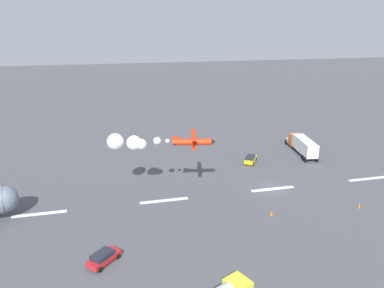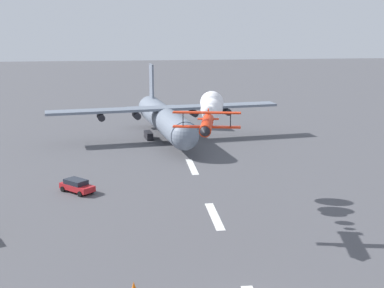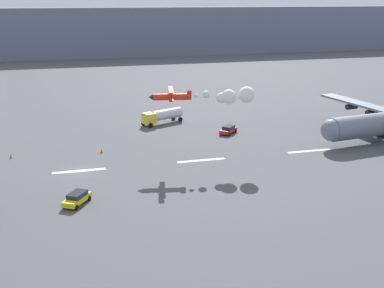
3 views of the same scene
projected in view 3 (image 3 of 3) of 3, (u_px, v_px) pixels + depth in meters
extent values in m
plane|color=#4C4C51|center=(79.00, 171.00, 76.46)|extent=(440.00, 440.00, 0.00)
cube|color=white|center=(79.00, 171.00, 76.45)|extent=(8.00, 0.90, 0.01)
cube|color=white|center=(201.00, 160.00, 81.40)|extent=(8.00, 0.90, 0.01)
cube|color=white|center=(309.00, 151.00, 86.34)|extent=(8.00, 0.90, 0.01)
cube|color=slate|center=(56.00, 33.00, 213.91)|extent=(396.00, 16.00, 20.93)
sphere|color=slate|center=(332.00, 130.00, 86.96)|extent=(3.97, 3.97, 3.97)
cylinder|color=black|center=(352.00, 107.00, 100.80)|extent=(2.53, 1.43, 1.10)
cylinder|color=black|center=(372.00, 112.00, 95.81)|extent=(2.53, 1.43, 1.10)
cube|color=black|center=(384.00, 133.00, 95.50)|extent=(3.31, 1.44, 1.20)
cylinder|color=red|center=(172.00, 97.00, 78.76)|extent=(6.06, 2.19, 1.05)
cube|color=red|center=(171.00, 98.00, 78.79)|extent=(1.87, 6.10, 0.12)
cube|color=red|center=(171.00, 90.00, 78.42)|extent=(1.87, 6.10, 0.12)
cylinder|color=black|center=(171.00, 96.00, 76.57)|extent=(0.08, 0.08, 1.30)
cylinder|color=black|center=(170.00, 91.00, 80.64)|extent=(0.08, 0.08, 1.30)
cube|color=red|center=(189.00, 94.00, 78.82)|extent=(0.71, 0.23, 1.10)
cube|color=red|center=(189.00, 96.00, 78.93)|extent=(0.98, 2.08, 0.08)
cone|color=black|center=(151.00, 97.00, 78.52)|extent=(0.86, 1.01, 0.89)
sphere|color=white|center=(196.00, 96.00, 78.84)|extent=(0.70, 0.70, 0.70)
sphere|color=white|center=(206.00, 94.00, 79.27)|extent=(1.20, 1.20, 1.20)
sphere|color=white|center=(222.00, 98.00, 79.48)|extent=(1.68, 1.68, 1.68)
sphere|color=white|center=(229.00, 97.00, 79.37)|extent=(2.35, 2.35, 2.35)
sphere|color=white|center=(247.00, 95.00, 79.59)|extent=(2.59, 2.59, 2.59)
cube|color=yellow|center=(149.00, 118.00, 102.49)|extent=(3.00, 3.10, 2.20)
cylinder|color=silver|center=(167.00, 114.00, 105.22)|extent=(7.11, 4.77, 2.10)
cylinder|color=black|center=(150.00, 125.00, 101.55)|extent=(1.04, 0.71, 1.00)
cylinder|color=black|center=(180.00, 119.00, 106.34)|extent=(1.04, 0.71, 1.00)
cylinder|color=black|center=(144.00, 123.00, 103.31)|extent=(1.04, 0.71, 1.00)
cylinder|color=black|center=(173.00, 117.00, 108.10)|extent=(1.04, 0.71, 1.00)
cube|color=yellow|center=(77.00, 199.00, 64.04)|extent=(3.99, 4.72, 0.65)
cube|color=#1E232D|center=(77.00, 194.00, 64.06)|extent=(2.87, 3.15, 0.55)
cylinder|color=black|center=(77.00, 207.00, 62.43)|extent=(0.54, 0.65, 0.64)
cylinder|color=black|center=(89.00, 198.00, 65.29)|extent=(0.54, 0.65, 0.64)
cylinder|color=black|center=(64.00, 206.00, 62.98)|extent=(0.54, 0.65, 0.64)
cylinder|color=black|center=(77.00, 197.00, 65.83)|extent=(0.54, 0.65, 0.64)
cube|color=#B21E23|center=(228.00, 130.00, 97.09)|extent=(4.32, 4.30, 0.65)
cube|color=#1E232D|center=(229.00, 127.00, 97.09)|extent=(3.00, 2.99, 0.55)
cylinder|color=black|center=(229.00, 134.00, 95.50)|extent=(0.61, 0.61, 0.64)
cylinder|color=black|center=(236.00, 131.00, 98.00)|extent=(0.61, 0.61, 0.64)
cylinder|color=black|center=(220.00, 133.00, 96.36)|extent=(0.61, 0.61, 0.64)
cylinder|color=black|center=(227.00, 130.00, 98.86)|extent=(0.61, 0.61, 0.64)
cone|color=orange|center=(11.00, 156.00, 82.41)|extent=(0.44, 0.44, 0.75)
cone|color=orange|center=(101.00, 151.00, 85.27)|extent=(0.44, 0.44, 0.75)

